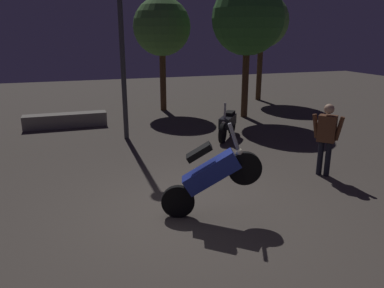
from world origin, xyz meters
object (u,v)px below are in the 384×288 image
object	(u,v)px
motorcycle_black_parked_left	(228,124)
person_rider_beside	(327,134)
motorcycle_blue_foreground	(211,175)
streetlamp_near	(121,20)

from	to	relation	value
motorcycle_black_parked_left	person_rider_beside	bearing A→B (deg)	50.79
motorcycle_blue_foreground	person_rider_beside	bearing A→B (deg)	35.90
person_rider_beside	streetlamp_near	distance (m)	6.12
motorcycle_blue_foreground	streetlamp_near	size ratio (longest dim) A/B	0.31
motorcycle_blue_foreground	motorcycle_black_parked_left	bearing A→B (deg)	80.32
motorcycle_blue_foreground	person_rider_beside	world-z (taller)	motorcycle_blue_foreground
motorcycle_blue_foreground	person_rider_beside	size ratio (longest dim) A/B	1.04
motorcycle_black_parked_left	streetlamp_near	world-z (taller)	streetlamp_near
motorcycle_blue_foreground	motorcycle_black_parked_left	size ratio (longest dim) A/B	1.19
motorcycle_blue_foreground	streetlamp_near	xyz separation A→B (m)	(-0.59, 5.34, 2.57)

